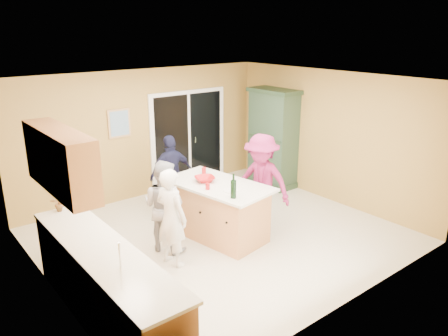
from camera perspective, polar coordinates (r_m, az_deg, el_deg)
floor at (r=7.50m, az=-0.42°, el=-8.79°), size 5.50×5.50×0.00m
ceiling at (r=6.75m, az=-0.48°, el=11.34°), size 5.50×5.00×0.10m
wall_back at (r=9.05m, az=-10.31°, el=4.39°), size 5.50×0.10×2.60m
wall_front at (r=5.40m, az=16.27°, el=-5.46°), size 5.50×0.10×2.60m
wall_left at (r=5.83m, az=-22.27°, el=-4.32°), size 0.10×5.00×2.60m
wall_right at (r=8.92m, az=13.62°, el=3.98°), size 0.10×5.00×2.60m
left_cabinet_run at (r=5.40m, az=-14.61°, el=-15.37°), size 0.65×3.05×1.24m
upper_cabinets at (r=5.52m, az=-20.63°, el=0.96°), size 0.35×1.60×0.75m
sliding_door at (r=9.60m, az=-4.62°, el=3.87°), size 1.90×0.07×2.10m
framed_picture at (r=8.72m, az=-13.53°, el=5.70°), size 0.46×0.04×0.56m
kitchen_island at (r=7.31m, az=-0.79°, el=-5.73°), size 1.25×1.92×0.94m
green_hutch at (r=9.63m, az=6.43°, el=3.79°), size 0.61×1.16×2.13m
woman_white at (r=6.41m, az=-6.90°, el=-6.45°), size 0.48×0.61×1.49m
woman_grey at (r=6.85m, az=-7.84°, el=-4.92°), size 0.81×0.89×1.47m
woman_navy at (r=8.25m, az=-6.87°, el=-0.77°), size 0.89×0.41×1.49m
woman_magenta at (r=7.52m, az=4.88°, el=-1.83°), size 0.95×1.23×1.68m
serving_bowl at (r=7.21m, az=-2.53°, el=-1.46°), size 0.42×0.42×0.08m
tulip_vase at (r=6.43m, az=-20.89°, el=-3.81°), size 0.21×0.16×0.37m
tumbler_near at (r=6.87m, az=-2.15°, el=-2.40°), size 0.08×0.08×0.10m
tumbler_far at (r=7.61m, az=-2.64°, el=-0.32°), size 0.08×0.08×0.11m
wine_bottle at (r=6.49m, az=1.24°, el=-2.72°), size 0.09×0.09×0.38m
white_plate at (r=6.80m, az=0.91°, el=-2.96°), size 0.26×0.26×0.02m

